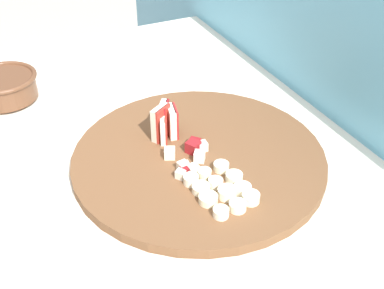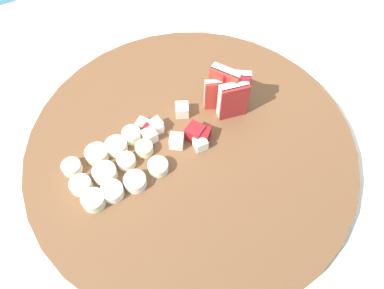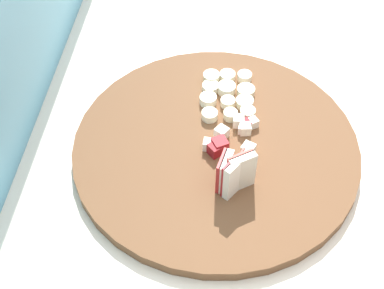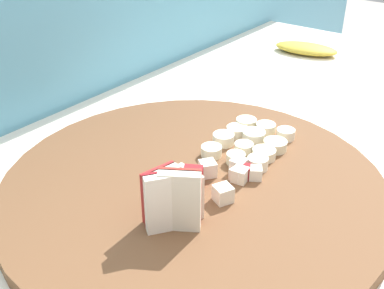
{
  "view_description": "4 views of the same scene",
  "coord_description": "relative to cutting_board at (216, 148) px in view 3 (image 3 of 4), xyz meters",
  "views": [
    {
      "loc": [
        0.56,
        -0.21,
        1.4
      ],
      "look_at": [
        -0.04,
        0.08,
        0.92
      ],
      "focal_mm": 45.47,
      "sensor_mm": 36.0,
      "label": 1
    },
    {
      "loc": [
        0.08,
        0.32,
        1.29
      ],
      "look_at": [
        -0.04,
        0.1,
        0.9
      ],
      "focal_mm": 33.24,
      "sensor_mm": 36.0,
      "label": 2
    },
    {
      "loc": [
        -0.61,
        0.07,
        1.54
      ],
      "look_at": [
        -0.09,
        0.13,
        0.94
      ],
      "focal_mm": 52.53,
      "sensor_mm": 36.0,
      "label": 3
    },
    {
      "loc": [
        -0.4,
        -0.17,
        1.19
      ],
      "look_at": [
        -0.03,
        0.11,
        0.93
      ],
      "focal_mm": 43.59,
      "sensor_mm": 36.0,
      "label": 4
    }
  ],
  "objects": [
    {
      "name": "tile_backsplash",
      "position": [
        0.04,
        0.32,
        -0.24
      ],
      "size": [
        2.4,
        0.04,
        1.3
      ],
      "primitive_type": "cube",
      "color": "#5BA3C1",
      "rests_on": "ground"
    },
    {
      "name": "apple_wedge_fan",
      "position": [
        -0.07,
        -0.03,
        0.04
      ],
      "size": [
        0.06,
        0.06,
        0.06
      ],
      "color": "#B22D23",
      "rests_on": "cutting_board"
    },
    {
      "name": "cutting_board",
      "position": [
        0.0,
        0.0,
        0.0
      ],
      "size": [
        0.44,
        0.44,
        0.02
      ],
      "primitive_type": "cylinder",
      "color": "brown",
      "rests_on": "tiled_countertop"
    },
    {
      "name": "banana_slice_rows",
      "position": [
        0.11,
        -0.01,
        0.02
      ],
      "size": [
        0.12,
        0.09,
        0.02
      ],
      "color": "white",
      "rests_on": "cutting_board"
    },
    {
      "name": "apple_dice_pile",
      "position": [
        0.01,
        -0.02,
        0.02
      ],
      "size": [
        0.08,
        0.08,
        0.02
      ],
      "color": "maroon",
      "rests_on": "cutting_board"
    },
    {
      "name": "tiled_countertop",
      "position": [
        0.04,
        -0.09,
        -0.45
      ],
      "size": [
        1.34,
        0.78,
        0.89
      ],
      "color": "silver",
      "rests_on": "ground"
    }
  ]
}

